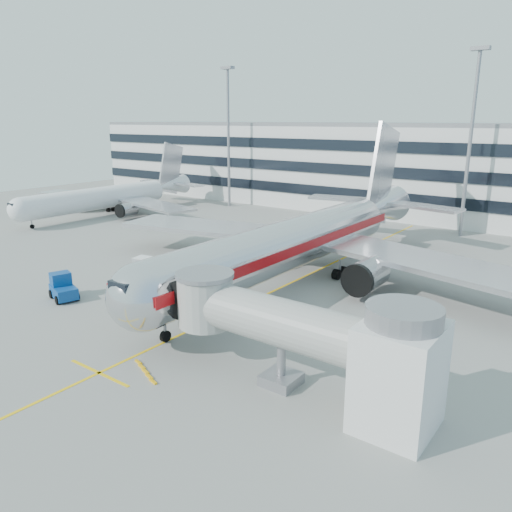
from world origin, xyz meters
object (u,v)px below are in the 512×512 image
Objects in this scene: baggage_tug at (63,288)px; cargo_container_front at (147,286)px; cargo_container_left at (143,265)px; cargo_container_right at (177,265)px; ramp_worker at (167,297)px; main_jet at (303,239)px; belt_loader at (166,287)px.

baggage_tug reaches higher than cargo_container_front.
cargo_container_left reaches higher than cargo_container_front.
cargo_container_right is at bearing 30.96° from cargo_container_left.
ramp_worker is at bearing 26.73° from baggage_tug.
main_jet reaches higher than ramp_worker.
ramp_worker is (9.51, -5.45, -0.04)m from cargo_container_left.
ramp_worker is at bearing -29.82° from cargo_container_left.
ramp_worker is at bearing -111.09° from main_jet.
cargo_container_right is 9.69m from ramp_worker.
baggage_tug reaches higher than cargo_container_left.
cargo_container_front is (-9.12, -13.44, -3.38)m from main_jet.
cargo_container_left is 0.91× the size of cargo_container_right.
belt_loader is 9.52m from baggage_tug.
main_jet reaches higher than cargo_container_left.
belt_loader is at bearing -24.11° from cargo_container_left.
main_jet is 14.07× the size of baggage_tug.
belt_loader is at bearing 47.08° from baggage_tug.
belt_loader is 6.21m from cargo_container_right.
cargo_container_left is 10.96m from ramp_worker.
cargo_container_right is 7.11m from cargo_container_front.
belt_loader is 7.54m from cargo_container_left.
cargo_container_right is (-11.72, -6.82, -3.30)m from main_jet.
baggage_tug is at bearing -135.49° from cargo_container_front.
cargo_container_left is at bearing -149.04° from cargo_container_right.
ramp_worker is (9.11, 4.59, -0.22)m from baggage_tug.
main_jet reaches higher than belt_loader.
belt_loader is 2.04× the size of cargo_container_right.
cargo_container_left is at bearing 155.89° from belt_loader.
main_jet reaches higher than baggage_tug.
cargo_container_front is (2.60, -6.62, -0.08)m from cargo_container_right.
ramp_worker is at bearing -42.01° from belt_loader.
baggage_tug is at bearing -127.80° from main_jet.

